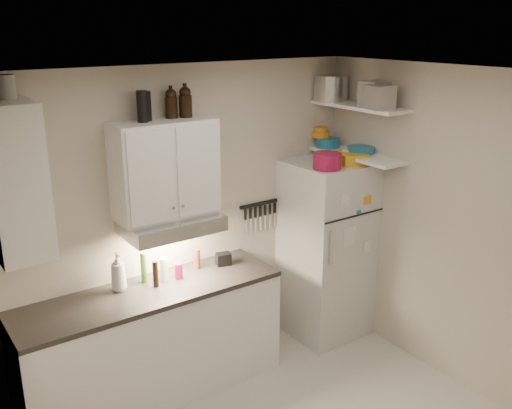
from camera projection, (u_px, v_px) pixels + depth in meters
ceiling at (311, 76)px, 3.27m from camera, size 3.20×3.00×0.02m
back_wall at (191, 220)px, 4.84m from camera, size 3.20×0.02×2.60m
left_wall at (52, 366)px, 2.78m from camera, size 0.02×3.00×2.60m
right_wall at (460, 232)px, 4.55m from camera, size 0.02×3.00×2.60m
base_cabinet at (153, 345)px, 4.56m from camera, size 2.10×0.60×0.88m
countertop at (150, 293)px, 4.42m from camera, size 2.10×0.62×0.04m
upper_cabinet at (165, 169)px, 4.38m from camera, size 0.80×0.33×0.75m
side_cabinet at (12, 180)px, 3.62m from camera, size 0.33×0.55×1.00m
range_hood at (172, 225)px, 4.46m from camera, size 0.76×0.46×0.12m
fridge at (326, 249)px, 5.40m from camera, size 0.70×0.68×1.70m
shelf_hi at (360, 106)px, 4.99m from camera, size 0.30×0.95×0.03m
shelf_lo at (357, 155)px, 5.12m from camera, size 0.30×0.95×0.03m
knife_strip at (259, 204)px, 5.20m from camera, size 0.42×0.02×0.03m
dutch_oven at (327, 161)px, 4.87m from camera, size 0.29×0.29×0.14m
book_stack at (351, 158)px, 5.08m from camera, size 0.32×0.35×0.10m
spice_jar at (345, 156)px, 5.14m from camera, size 0.07×0.07×0.11m
stock_pot at (331, 88)px, 5.21m from camera, size 0.39×0.39×0.23m
tin_a at (374, 93)px, 4.87m from camera, size 0.22×0.20×0.21m
tin_b at (380, 97)px, 4.70m from camera, size 0.22×0.22×0.19m
bowl_teal at (328, 143)px, 5.37m from camera, size 0.22×0.22×0.09m
bowl_orange at (320, 134)px, 5.40m from camera, size 0.18×0.18×0.05m
bowl_yellow at (320, 129)px, 5.39m from camera, size 0.14×0.14×0.04m
plates at (361, 150)px, 5.14m from camera, size 0.32×0.32×0.06m
growler_a at (171, 103)px, 4.34m from camera, size 0.12×0.12×0.23m
growler_b at (185, 102)px, 4.38m from camera, size 0.12×0.12×0.24m
thermos_a at (146, 106)px, 4.23m from camera, size 0.10×0.10×0.22m
thermos_b at (142, 106)px, 4.16m from camera, size 0.09×0.09×0.23m
side_jar at (7, 87)px, 3.49m from camera, size 0.13×0.13×0.15m
soap_bottle at (118, 270)px, 4.37m from camera, size 0.14×0.14×0.34m
pepper_mill at (197, 259)px, 4.78m from camera, size 0.07×0.07×0.17m
oil_bottle at (144, 268)px, 4.52m from camera, size 0.05×0.05×0.25m
vinegar_bottle at (156, 274)px, 4.45m from camera, size 0.05×0.05×0.21m
clear_bottle at (164, 269)px, 4.56m from camera, size 0.08×0.08×0.19m
red_jar at (179, 271)px, 4.60m from camera, size 0.09×0.09×0.13m
caddy at (223, 259)px, 4.87m from camera, size 0.14×0.12×0.11m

